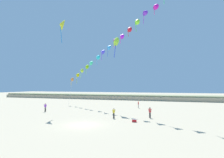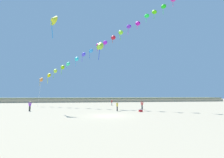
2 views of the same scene
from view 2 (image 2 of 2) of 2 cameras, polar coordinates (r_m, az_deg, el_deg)
ground_plane at (r=20.42m, az=-1.40°, el=-13.81°), size 240.00×240.00×0.00m
dune_ridge at (r=65.61m, az=-7.31°, el=-7.85°), size 120.00×10.39×1.80m
person_near_left at (r=29.72m, az=11.39°, el=-9.48°), size 0.58×0.28×1.68m
person_near_right at (r=29.81m, az=-28.81°, el=-8.80°), size 0.51×0.43×1.69m
person_mid_center at (r=26.29m, az=1.98°, el=-10.15°), size 0.45×0.44×1.57m
person_far_left at (r=40.23m, az=-0.07°, el=-8.79°), size 0.31×0.55×1.63m
kite_banner_string at (r=37.00m, az=-4.19°, el=13.44°), size 31.43×15.12×24.19m
large_kite_low_lead at (r=33.11m, az=-21.72°, el=20.25°), size 2.31×2.28×4.89m
large_kite_mid_trail at (r=36.33m, az=-4.85°, el=12.50°), size 2.03×1.75×4.43m
beach_cooler at (r=25.61m, az=10.86°, el=-11.71°), size 0.58×0.41×0.46m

